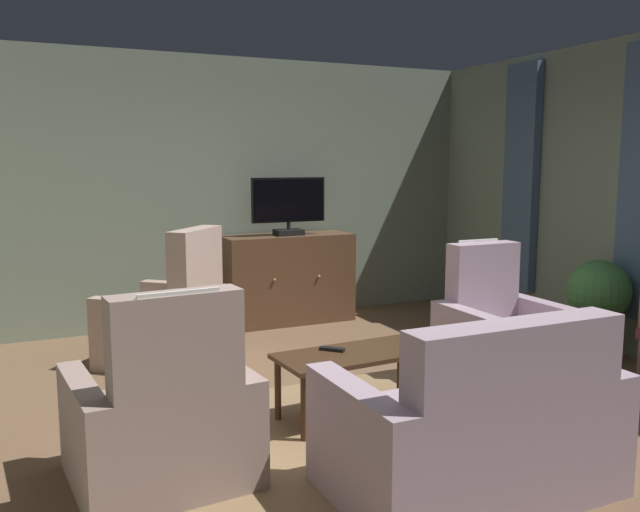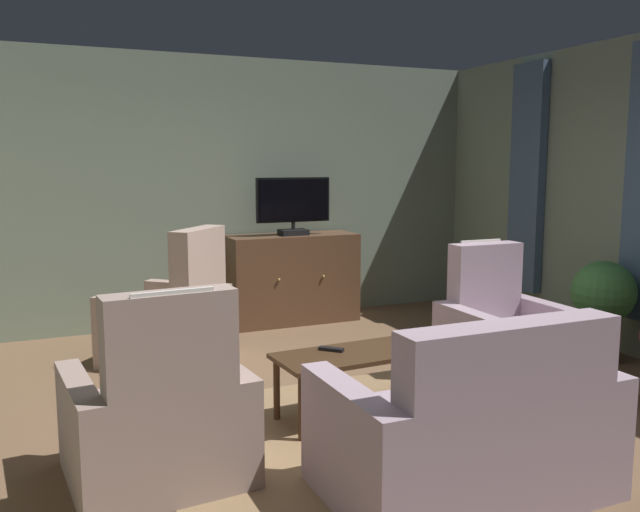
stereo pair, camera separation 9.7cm
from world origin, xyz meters
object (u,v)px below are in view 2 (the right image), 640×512
object	(u,v)px
tv_cabinet	(292,280)
armchair_by_fireplace	(159,422)
television	(293,204)
armchair_in_far_corner	(506,344)
armchair_near_window	(172,320)
tv_remote	(331,349)
sofa_floral	(469,435)
cat	(93,408)
potted_plant_leafy_by_curtain	(603,301)
coffee_table	(355,360)

from	to	relation	value
tv_cabinet	armchair_by_fireplace	size ratio (longest dim) A/B	1.25
television	armchair_in_far_corner	distance (m)	2.85
tv_cabinet	armchair_near_window	size ratio (longest dim) A/B	1.11
armchair_by_fireplace	armchair_near_window	bearing A→B (deg)	76.83
tv_remote	sofa_floral	bearing A→B (deg)	-34.97
television	cat	world-z (taller)	television
potted_plant_leafy_by_curtain	cat	size ratio (longest dim) A/B	1.23
tv_cabinet	potted_plant_leafy_by_curtain	distance (m)	3.10
armchair_near_window	tv_cabinet	bearing A→B (deg)	31.50
television	cat	size ratio (longest dim) A/B	1.14
television	coffee_table	world-z (taller)	television
armchair_near_window	armchair_by_fireplace	size ratio (longest dim) A/B	1.13
coffee_table	cat	size ratio (longest dim) A/B	1.55
tv_cabinet	sofa_floral	size ratio (longest dim) A/B	0.96
sofa_floral	potted_plant_leafy_by_curtain	xyz separation A→B (m)	(2.47, 1.48, 0.20)
armchair_in_far_corner	cat	distance (m)	3.02
cat	tv_remote	bearing A→B (deg)	-20.64
coffee_table	sofa_floral	size ratio (longest dim) A/B	0.76
tv_cabinet	television	world-z (taller)	television
tv_remote	armchair_in_far_corner	distance (m)	1.48
television	armchair_near_window	xyz separation A→B (m)	(-1.47, -0.85, -0.92)
armchair_in_far_corner	cat	xyz separation A→B (m)	(-2.96, 0.57, -0.25)
coffee_table	armchair_near_window	xyz separation A→B (m)	(-0.85, 1.84, -0.05)
tv_remote	cat	world-z (taller)	tv_remote
tv_cabinet	tv_remote	size ratio (longest dim) A/B	8.19
television	tv_cabinet	bearing A→B (deg)	90.00
tv_remote	armchair_by_fireplace	distance (m)	1.33
tv_remote	cat	size ratio (longest dim) A/B	0.24
sofa_floral	cat	size ratio (longest dim) A/B	2.04
armchair_in_far_corner	tv_remote	bearing A→B (deg)	179.76
tv_cabinet	television	xyz separation A→B (m)	(0.00, -0.05, 0.82)
armchair_near_window	potted_plant_leafy_by_curtain	distance (m)	3.72
tv_remote	television	bearing A→B (deg)	120.11
armchair_by_fireplace	cat	xyz separation A→B (m)	(-0.25, 1.04, -0.24)
tv_remote	sofa_floral	distance (m)	1.29
cat	coffee_table	bearing A→B (deg)	-21.93
coffee_table	tv_remote	xyz separation A→B (m)	(-0.14, 0.09, 0.07)
coffee_table	armchair_by_fireplace	xyz separation A→B (m)	(-1.37, -0.38, -0.07)
potted_plant_leafy_by_curtain	cat	bearing A→B (deg)	175.10
sofa_floral	coffee_table	bearing A→B (deg)	92.83
potted_plant_leafy_by_curtain	cat	xyz separation A→B (m)	(-4.15, 0.36, -0.44)
cat	potted_plant_leafy_by_curtain	bearing A→B (deg)	-4.90
potted_plant_leafy_by_curtain	cat	world-z (taller)	potted_plant_leafy_by_curtain
armchair_by_fireplace	tv_cabinet	bearing A→B (deg)	57.49
tv_cabinet	coffee_table	world-z (taller)	tv_cabinet
coffee_table	tv_remote	world-z (taller)	tv_remote
television	cat	distance (m)	3.24
television	potted_plant_leafy_by_curtain	world-z (taller)	television
coffee_table	sofa_floral	world-z (taller)	sofa_floral
television	tv_remote	distance (m)	2.81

